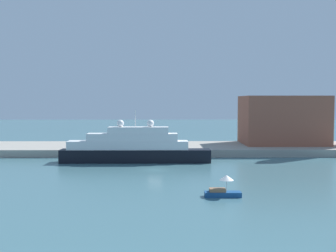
{
  "coord_description": "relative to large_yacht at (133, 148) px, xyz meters",
  "views": [
    {
      "loc": [
        1.63,
        -73.29,
        12.26
      ],
      "look_at": [
        2.35,
        6.0,
        7.46
      ],
      "focal_mm": 44.5,
      "sensor_mm": 36.0,
      "label": 1
    }
  ],
  "objects": [
    {
      "name": "harbor_building",
      "position": [
        35.33,
        19.36,
        4.7
      ],
      "size": [
        19.68,
        14.23,
        11.82
      ],
      "primitive_type": "cube",
      "color": "#93513D",
      "rests_on": "quay_dock"
    },
    {
      "name": "parked_car",
      "position": [
        -7.61,
        13.89,
        -0.6
      ],
      "size": [
        4.07,
        1.71,
        1.41
      ],
      "color": "black",
      "rests_on": "quay_dock"
    },
    {
      "name": "mooring_bollard",
      "position": [
        3.0,
        7.69,
        -0.78
      ],
      "size": [
        0.55,
        0.55,
        0.85
      ],
      "primitive_type": "cylinder",
      "color": "black",
      "rests_on": "quay_dock"
    },
    {
      "name": "quay_dock",
      "position": [
        4.53,
        16.58,
        -2.03
      ],
      "size": [
        110.0,
        19.84,
        1.65
      ],
      "primitive_type": "cube",
      "color": "gray",
      "rests_on": "ground"
    },
    {
      "name": "small_motorboat",
      "position": [
        13.69,
        -30.13,
        -1.86
      ],
      "size": [
        4.64,
        1.82,
        2.79
      ],
      "color": "navy",
      "rests_on": "ground"
    },
    {
      "name": "person_figure",
      "position": [
        -2.83,
        10.82,
        -0.38
      ],
      "size": [
        0.36,
        0.36,
        1.77
      ],
      "color": "#334C8C",
      "rests_on": "quay_dock"
    },
    {
      "name": "large_yacht",
      "position": [
        0.0,
        0.0,
        0.0
      ],
      "size": [
        29.88,
        3.77,
        10.52
      ],
      "color": "black",
      "rests_on": "ground"
    },
    {
      "name": "ground",
      "position": [
        4.53,
        -9.34,
        -2.86
      ],
      "size": [
        400.0,
        400.0,
        0.0
      ],
      "primitive_type": "plane",
      "color": "#3D6670"
    }
  ]
}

